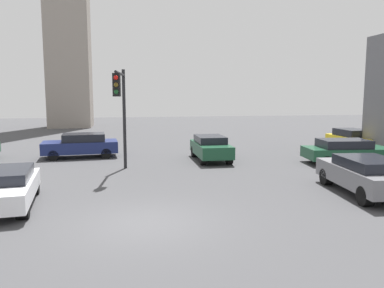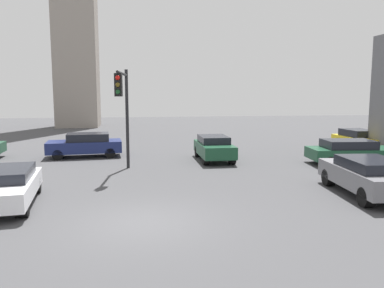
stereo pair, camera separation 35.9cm
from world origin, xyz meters
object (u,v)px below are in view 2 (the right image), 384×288
at_px(car_1, 359,139).
at_px(car_8, 86,145).
at_px(car_2, 351,151).
at_px(car_7, 368,175).
at_px(traffic_light_1, 123,100).
at_px(car_4, 214,147).
at_px(car_3, 3,186).

distance_m(car_1, car_8, 18.19).
bearing_deg(car_2, car_1, 59.78).
bearing_deg(car_7, traffic_light_1, 64.61).
bearing_deg(car_4, car_7, 26.84).
distance_m(car_2, car_4, 7.50).
distance_m(car_1, car_7, 12.77).
distance_m(traffic_light_1, car_3, 6.85).
bearing_deg(car_1, traffic_light_1, -71.08).
relative_size(car_3, car_7, 0.98).
relative_size(car_7, car_8, 1.04).
distance_m(car_2, car_7, 6.75).
distance_m(traffic_light_1, car_2, 12.48).
height_order(car_2, car_3, car_2).
xyz_separation_m(traffic_light_1, car_4, (5.01, 2.89, -2.78)).
bearing_deg(car_7, car_4, 31.83).
bearing_deg(car_3, car_7, 80.68).
xyz_separation_m(car_2, car_8, (-14.60, 4.70, 0.05)).
relative_size(car_1, car_4, 1.04).
bearing_deg(car_1, car_3, -62.69).
height_order(traffic_light_1, car_2, traffic_light_1).
xyz_separation_m(traffic_light_1, car_7, (9.15, -5.48, -2.77)).
bearing_deg(car_2, car_4, 168.12).
xyz_separation_m(car_1, car_4, (-10.72, -2.57, 0.01)).
relative_size(traffic_light_1, car_3, 1.10).
distance_m(car_1, car_3, 22.21).
bearing_deg(car_4, traffic_light_1, -59.52).
bearing_deg(car_8, car_2, 157.34).
xyz_separation_m(traffic_light_1, car_3, (-3.96, -4.80, -2.86)).
bearing_deg(traffic_light_1, car_3, -33.10).
height_order(car_4, car_7, car_7).
distance_m(car_3, car_7, 13.13).
bearing_deg(car_4, car_3, -48.86).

